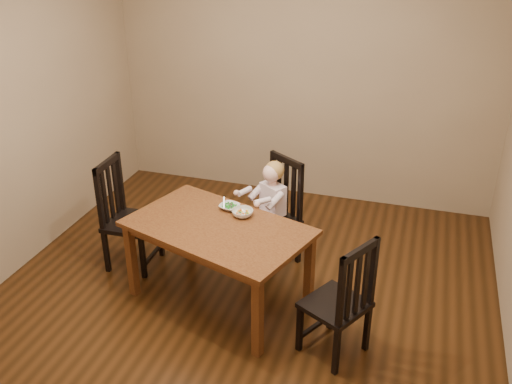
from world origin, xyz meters
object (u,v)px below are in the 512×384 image
(chair_left, at_px, (126,216))
(toddler, at_px, (271,202))
(bowl_peas, at_px, (230,207))
(dining_table, at_px, (218,235))
(chair_right, at_px, (341,302))
(chair_child, at_px, (275,213))
(bowl_veg, at_px, (242,213))

(chair_left, distance_m, toddler, 1.26)
(toddler, bearing_deg, bowl_peas, 92.10)
(dining_table, height_order, chair_right, chair_right)
(chair_child, xyz_separation_m, chair_right, (0.76, -1.05, -0.01))
(chair_child, bearing_deg, bowl_peas, 91.89)
(toddler, bearing_deg, chair_child, -90.00)
(bowl_peas, relative_size, bowl_veg, 0.91)
(dining_table, height_order, bowl_peas, bowl_peas)
(dining_table, relative_size, toddler, 3.13)
(dining_table, xyz_separation_m, bowl_peas, (-0.01, 0.29, 0.10))
(bowl_peas, distance_m, bowl_veg, 0.16)
(dining_table, xyz_separation_m, chair_child, (0.26, 0.72, -0.14))
(chair_child, distance_m, bowl_peas, 0.56)
(chair_child, height_order, chair_right, chair_child)
(chair_child, distance_m, chair_left, 1.29)
(chair_left, bearing_deg, chair_child, 108.56)
(dining_table, bearing_deg, chair_left, 163.93)
(toddler, bearing_deg, chair_left, 52.12)
(chair_left, height_order, bowl_veg, chair_left)
(bowl_veg, bearing_deg, toddler, 78.00)
(chair_right, relative_size, bowl_veg, 5.51)
(chair_child, bearing_deg, chair_right, 159.02)
(chair_child, xyz_separation_m, toddler, (-0.03, -0.04, 0.13))
(dining_table, xyz_separation_m, chair_left, (-0.95, 0.27, -0.14))
(chair_child, relative_size, toddler, 1.93)
(chair_right, bearing_deg, bowl_peas, 87.18)
(dining_table, bearing_deg, toddler, 71.18)
(chair_right, bearing_deg, chair_left, 101.30)
(dining_table, distance_m, toddler, 0.72)
(toddler, bearing_deg, bowl_veg, 111.35)
(dining_table, distance_m, chair_child, 0.78)
(bowl_peas, bearing_deg, dining_table, -88.66)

